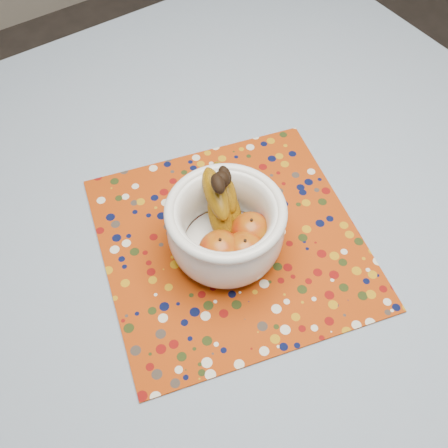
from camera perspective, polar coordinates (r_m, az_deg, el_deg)
name	(u,v)px	position (r m, az deg, el deg)	size (l,w,h in m)	color
table	(247,221)	(1.08, 2.54, 0.28)	(1.20, 1.20, 0.75)	brown
tablecloth	(249,197)	(1.01, 2.71, 2.97)	(1.32, 1.32, 0.01)	slate
placemat	(231,241)	(0.94, 0.79, -1.91)	(0.45, 0.45, 0.00)	#9A3208
fruit_bowl	(227,223)	(0.88, 0.30, 0.14)	(0.20, 0.21, 0.16)	white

